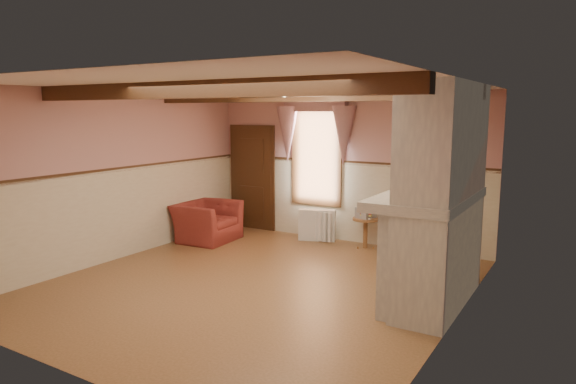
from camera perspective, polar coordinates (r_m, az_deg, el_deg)
The scene contains 26 objects.
floor at distance 7.48m, azimuth -3.59°, elevation -10.20°, with size 5.50×6.00×0.01m, color brown.
ceiling at distance 7.08m, azimuth -3.81°, elevation 11.75°, with size 5.50×6.00×0.01m, color silver.
wall_back at distance 9.74m, azimuth 6.41°, elevation 2.69°, with size 5.50×0.02×2.80m, color tan.
wall_front at distance 5.02m, azimuth -23.62°, elevation -3.89°, with size 5.50×0.02×2.80m, color tan.
wall_left at distance 8.99m, azimuth -18.27°, elevation 1.78°, with size 0.02×6.00×2.80m, color tan.
wall_right at distance 6.04m, azimuth 18.30°, elevation -1.54°, with size 0.02×6.00×2.80m, color tan.
wainscot at distance 7.27m, azimuth -3.65°, elevation -4.60°, with size 5.50×6.00×1.50m, color beige, non-canonical shape.
chair_rail at distance 7.13m, azimuth -3.70°, elevation 1.26°, with size 5.50×6.00×0.08m, color black, non-canonical shape.
firebox at distance 7.01m, azimuth 13.00°, elevation -7.87°, with size 0.20×0.95×0.90m, color black.
armchair at distance 9.95m, azimuth -8.98°, elevation -3.26°, with size 1.13×0.98×0.73m, color maroon.
side_table at distance 9.42m, azimuth 8.59°, elevation -4.51°, with size 0.47×0.47×0.55m, color brown.
book_stack at distance 9.36m, azimuth 8.67°, elevation -2.25°, with size 0.26×0.32×0.20m, color #B7AD8C.
radiator at distance 9.85m, azimuth 3.25°, elevation -3.69°, with size 0.70×0.18×0.60m, color silver.
bowl at distance 6.73m, azimuth 15.29°, elevation 0.17°, with size 0.33×0.33×0.08m, color brown.
mantel_clock at distance 7.43m, azimuth 16.87°, elevation 1.36°, with size 0.14×0.24×0.20m, color black.
oil_lamp at distance 6.92m, azimuth 15.81°, elevation 1.21°, with size 0.11×0.11×0.28m, color gold.
candle_red at distance 6.00m, azimuth 13.30°, elevation -0.42°, with size 0.06×0.06×0.16m, color #AE1815.
jar_yellow at distance 6.56m, azimuth 14.89°, elevation 0.13°, with size 0.06×0.06×0.12m, color gold.
fireplace at distance 6.69m, azimuth 16.74°, elevation -0.48°, with size 0.85×2.00×2.80m, color gray.
mantel at distance 6.74m, azimuth 15.25°, elevation -0.69°, with size 1.05×2.05×0.12m, color gray.
overmantel_mirror at distance 6.72m, azimuth 13.94°, elevation 4.58°, with size 0.06×1.44×1.04m, color silver.
door at distance 10.77m, azimuth -3.96°, elevation 1.45°, with size 1.10×0.10×2.10m, color black.
window at distance 9.96m, azimuth 3.22°, elevation 4.31°, with size 1.06×0.08×2.02m, color white.
window_drapes at distance 9.85m, azimuth 3.00°, elevation 7.76°, with size 1.30×0.14×1.40m, color gray.
ceiling_beam_front at distance 6.13m, azimuth -10.35°, elevation 11.13°, with size 5.50×0.18×0.20m, color black.
ceiling_beam_back at distance 8.09m, azimuth 1.14°, elevation 10.71°, with size 5.50×0.18×0.20m, color black.
Camera 1 is at (4.03, -5.81, 2.45)m, focal length 32.00 mm.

